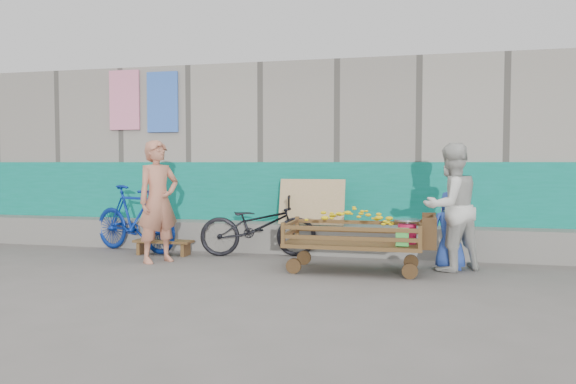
% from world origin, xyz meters
% --- Properties ---
extents(ground, '(80.00, 80.00, 0.00)m').
position_xyz_m(ground, '(0.00, 0.00, 0.00)').
color(ground, '#5C5853').
rests_on(ground, ground).
extents(building_wall, '(12.00, 3.50, 3.00)m').
position_xyz_m(building_wall, '(-0.00, 4.05, 1.47)').
color(building_wall, gray).
rests_on(building_wall, ground).
extents(banana_cart, '(1.88, 0.86, 0.80)m').
position_xyz_m(banana_cart, '(1.05, 1.05, 0.54)').
color(banana_cart, brown).
rests_on(banana_cart, ground).
extents(bench, '(0.90, 0.27, 0.22)m').
position_xyz_m(bench, '(-1.87, 1.66, 0.16)').
color(bench, brown).
rests_on(bench, ground).
extents(vendor_man, '(0.68, 0.74, 1.70)m').
position_xyz_m(vendor_man, '(-1.65, 1.08, 0.85)').
color(vendor_man, '#B77156').
rests_on(vendor_man, ground).
extents(woman, '(1.01, 0.98, 1.64)m').
position_xyz_m(woman, '(2.29, 1.41, 0.82)').
color(woman, silver).
rests_on(woman, ground).
extents(child, '(0.54, 0.39, 1.03)m').
position_xyz_m(child, '(2.29, 1.46, 0.52)').
color(child, '#2747AB').
rests_on(child, ground).
extents(bicycle_dark, '(1.81, 0.98, 0.90)m').
position_xyz_m(bicycle_dark, '(-0.45, 1.89, 0.45)').
color(bicycle_dark, black).
rests_on(bicycle_dark, ground).
extents(bicycle_blue, '(1.79, 1.03, 1.04)m').
position_xyz_m(bicycle_blue, '(-2.45, 1.85, 0.52)').
color(bicycle_blue, navy).
rests_on(bicycle_blue, ground).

